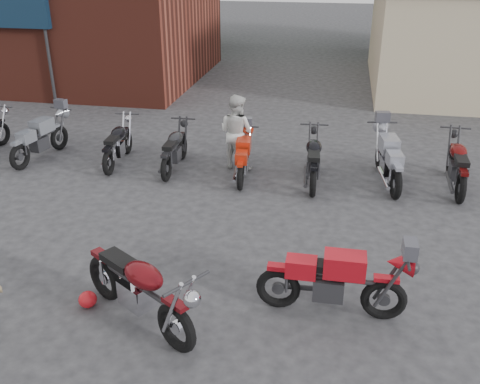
% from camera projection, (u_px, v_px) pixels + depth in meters
% --- Properties ---
extents(ground, '(90.00, 90.00, 0.00)m').
position_uv_depth(ground, '(146.00, 318.00, 7.51)').
color(ground, '#2E2E30').
extents(brick_building, '(12.00, 8.00, 4.00)m').
position_uv_depth(brick_building, '(46.00, 23.00, 20.67)').
color(brick_building, maroon).
rests_on(brick_building, ground).
extents(vintage_motorcycle, '(2.26, 1.81, 1.29)m').
position_uv_depth(vintage_motorcycle, '(139.00, 285.00, 7.14)').
color(vintage_motorcycle, '#5D0B10').
rests_on(vintage_motorcycle, ground).
extents(sportbike, '(2.03, 0.68, 1.17)m').
position_uv_depth(sportbike, '(335.00, 278.00, 7.38)').
color(sportbike, red).
rests_on(sportbike, ground).
extents(helmet, '(0.31, 0.31, 0.24)m').
position_uv_depth(helmet, '(88.00, 299.00, 7.71)').
color(helmet, red).
rests_on(helmet, ground).
extents(person_light, '(1.05, 0.96, 1.74)m').
position_uv_depth(person_light, '(236.00, 132.00, 12.21)').
color(person_light, silver).
rests_on(person_light, ground).
extents(row_bike_1, '(0.97, 2.06, 1.15)m').
position_uv_depth(row_bike_1, '(40.00, 136.00, 12.86)').
color(row_bike_1, gray).
rests_on(row_bike_1, ground).
extents(row_bike_2, '(0.77, 1.93, 1.10)m').
position_uv_depth(row_bike_2, '(118.00, 141.00, 12.59)').
color(row_bike_2, black).
rests_on(row_bike_2, ground).
extents(row_bike_3, '(0.67, 1.89, 1.09)m').
position_uv_depth(row_bike_3, '(174.00, 147.00, 12.26)').
color(row_bike_3, black).
rests_on(row_bike_3, ground).
extents(row_bike_4, '(0.76, 1.85, 1.04)m').
position_uv_depth(row_bike_4, '(243.00, 155.00, 11.83)').
color(row_bike_4, red).
rests_on(row_bike_4, ground).
extents(row_bike_5, '(0.81, 2.05, 1.16)m').
position_uv_depth(row_bike_5, '(313.00, 157.00, 11.58)').
color(row_bike_5, black).
rests_on(row_bike_5, ground).
extents(row_bike_6, '(1.01, 2.19, 1.22)m').
position_uv_depth(row_bike_6, '(389.00, 157.00, 11.51)').
color(row_bike_6, '#9496A2').
rests_on(row_bike_6, ground).
extents(row_bike_7, '(0.75, 2.07, 1.19)m').
position_uv_depth(row_bike_7, '(458.00, 162.00, 11.29)').
color(row_bike_7, '#550A0A').
rests_on(row_bike_7, ground).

